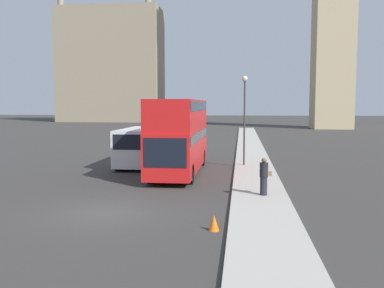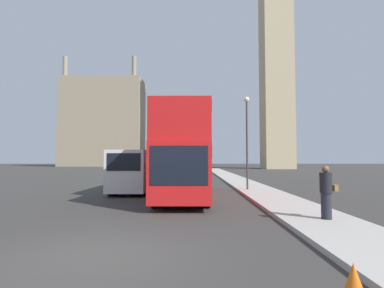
% 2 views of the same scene
% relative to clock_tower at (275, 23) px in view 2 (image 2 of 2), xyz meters
% --- Properties ---
extents(ground_plane, '(300.00, 300.00, 0.00)m').
position_rel_clock_tower_xyz_m(ground_plane, '(-21.19, -62.27, -34.19)').
color(ground_plane, '#383533').
extents(clock_tower, '(7.12, 7.29, 66.83)m').
position_rel_clock_tower_xyz_m(clock_tower, '(0.00, 0.00, 0.00)').
color(clock_tower, tan).
rests_on(clock_tower, ground_plane).
extents(building_block_distant, '(24.91, 11.44, 33.70)m').
position_rel_clock_tower_xyz_m(building_block_distant, '(-48.08, 25.91, -20.33)').
color(building_block_distant, gray).
rests_on(building_block_distant, ground_plane).
extents(red_double_decker_bus, '(2.55, 10.15, 4.54)m').
position_rel_clock_tower_xyz_m(red_double_decker_bus, '(-19.58, -52.31, -31.66)').
color(red_double_decker_bus, red).
rests_on(red_double_decker_bus, ground_plane).
extents(white_van, '(2.18, 6.21, 2.61)m').
position_rel_clock_tower_xyz_m(white_van, '(-22.82, -49.67, -32.79)').
color(white_van, white).
rests_on(white_van, ground_plane).
extents(pedestrian, '(0.54, 0.38, 1.71)m').
position_rel_clock_tower_xyz_m(pedestrian, '(-14.73, -58.98, -33.19)').
color(pedestrian, '#23232D').
rests_on(pedestrian, sidewalk_strip).
extents(street_lamp, '(0.36, 0.36, 6.03)m').
position_rel_clock_tower_xyz_m(street_lamp, '(-15.58, -49.31, -30.11)').
color(street_lamp, '#38383D').
rests_on(street_lamp, sidewalk_strip).
extents(parked_sedan, '(1.84, 4.78, 1.50)m').
position_rel_clock_tower_xyz_m(parked_sedan, '(-23.34, -30.31, -33.51)').
color(parked_sedan, silver).
rests_on(parked_sedan, ground_plane).
extents(traffic_cone, '(0.36, 0.36, 0.55)m').
position_rel_clock_tower_xyz_m(traffic_cone, '(-16.66, -64.27, -33.92)').
color(traffic_cone, orange).
rests_on(traffic_cone, ground_plane).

